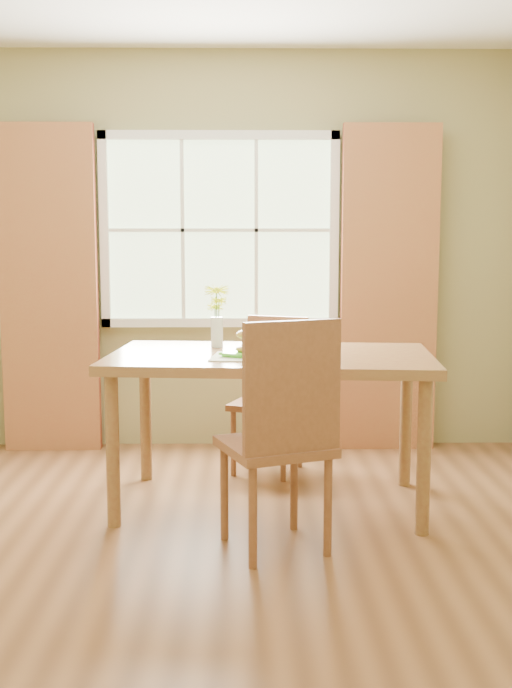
{
  "coord_description": "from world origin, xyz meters",
  "views": [
    {
      "loc": [
        0.17,
        -3.66,
        1.47
      ],
      "look_at": [
        0.23,
        0.56,
        0.9
      ],
      "focal_mm": 42.0,
      "sensor_mm": 36.0,
      "label": 1
    }
  ],
  "objects_px": {
    "chair_near": "(283,427)",
    "flower_vase": "(217,310)",
    "water_glass": "(312,346)",
    "chair_far": "(272,386)",
    "dining_table": "(271,369)",
    "croissant_sandwich": "(252,341)"
  },
  "relations": [
    {
      "from": "chair_near",
      "to": "flower_vase",
      "type": "xyz_separation_m",
      "value": [
        -0.33,
        0.96,
        0.45
      ]
    },
    {
      "from": "chair_near",
      "to": "flower_vase",
      "type": "height_order",
      "value": "flower_vase"
    },
    {
      "from": "chair_near",
      "to": "water_glass",
      "type": "relative_size",
      "value": 9.9
    },
    {
      "from": "chair_far",
      "to": "chair_near",
      "type": "bearing_deg",
      "value": -68.21
    },
    {
      "from": "dining_table",
      "to": "croissant_sandwich",
      "type": "bearing_deg",
      "value": -127.56
    },
    {
      "from": "flower_vase",
      "to": "dining_table",
      "type": "bearing_deg",
      "value": -40.78
    },
    {
      "from": "water_glass",
      "to": "flower_vase",
      "type": "xyz_separation_m",
      "value": [
        -0.51,
        0.35,
        0.16
      ]
    },
    {
      "from": "chair_near",
      "to": "water_glass",
      "type": "height_order",
      "value": "chair_near"
    },
    {
      "from": "chair_near",
      "to": "water_glass",
      "type": "distance_m",
      "value": 0.7
    },
    {
      "from": "chair_far",
      "to": "water_glass",
      "type": "relative_size",
      "value": 8.62
    },
    {
      "from": "dining_table",
      "to": "chair_far",
      "type": "xyz_separation_m",
      "value": [
        0.03,
        0.7,
        -0.23
      ]
    },
    {
      "from": "chair_near",
      "to": "chair_far",
      "type": "xyz_separation_m",
      "value": [
        -0.0,
        1.41,
        -0.08
      ]
    },
    {
      "from": "chair_near",
      "to": "flower_vase",
      "type": "relative_size",
      "value": 3.13
    },
    {
      "from": "croissant_sandwich",
      "to": "chair_far",
      "type": "bearing_deg",
      "value": 80.55
    },
    {
      "from": "dining_table",
      "to": "chair_far",
      "type": "distance_m",
      "value": 0.73
    },
    {
      "from": "chair_far",
      "to": "flower_vase",
      "type": "distance_m",
      "value": 0.76
    },
    {
      "from": "water_glass",
      "to": "flower_vase",
      "type": "relative_size",
      "value": 0.32
    },
    {
      "from": "water_glass",
      "to": "croissant_sandwich",
      "type": "bearing_deg",
      "value": -176.93
    },
    {
      "from": "flower_vase",
      "to": "chair_near",
      "type": "bearing_deg",
      "value": -71.07
    },
    {
      "from": "chair_near",
      "to": "chair_far",
      "type": "distance_m",
      "value": 1.41
    },
    {
      "from": "croissant_sandwich",
      "to": "water_glass",
      "type": "height_order",
      "value": "croissant_sandwich"
    },
    {
      "from": "croissant_sandwich",
      "to": "water_glass",
      "type": "bearing_deg",
      "value": 2.88
    }
  ]
}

